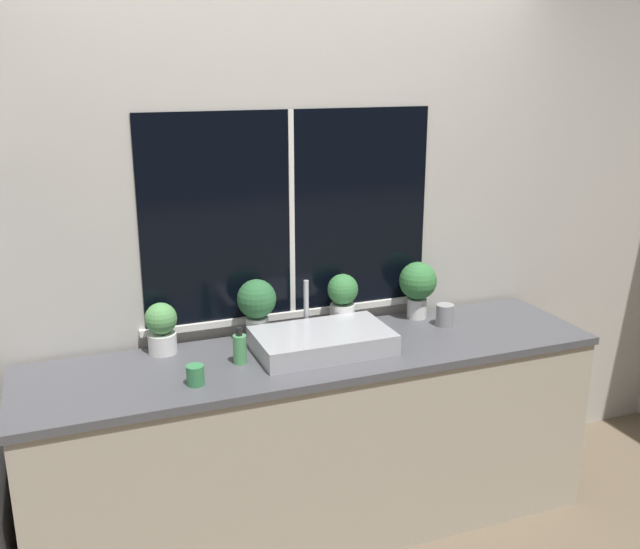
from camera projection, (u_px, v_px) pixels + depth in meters
The scene contains 11 objects.
wall_back at pixel (289, 231), 3.32m from camera, with size 8.00×0.09×2.70m.
wall_right at pixel (570, 178), 4.85m from camera, with size 0.06×7.00×2.70m.
counter at pixel (317, 441), 3.24m from camera, with size 2.55×0.62×0.89m.
sink at pixel (322, 340), 3.12m from camera, with size 0.59×0.40×0.26m.
potted_plant_far_left at pixel (161, 327), 3.07m from camera, with size 0.14×0.14×0.23m.
potted_plant_center_left at pixel (257, 304), 3.20m from camera, with size 0.18×0.18×0.28m.
potted_plant_center_right at pixel (343, 299), 3.36m from camera, with size 0.15×0.15×0.26m.
potted_plant_far_right at pixel (418, 284), 3.49m from camera, with size 0.18×0.18×0.28m.
soap_bottle at pixel (240, 348), 2.98m from camera, with size 0.06×0.06×0.16m.
mug_green at pixel (195, 375), 2.78m from camera, with size 0.07×0.07×0.08m.
mug_grey at pixel (445, 315), 3.41m from camera, with size 0.08×0.08×0.10m.
Camera 1 is at (-1.03, -2.40, 2.10)m, focal length 40.00 mm.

